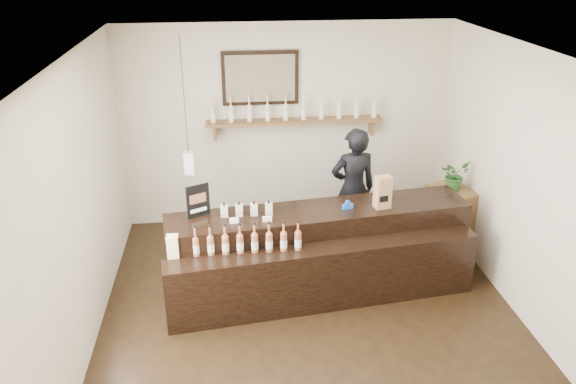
% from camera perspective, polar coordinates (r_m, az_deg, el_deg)
% --- Properties ---
extents(ground, '(5.00, 5.00, 0.00)m').
position_cam_1_polar(ground, '(6.23, 2.40, -12.75)').
color(ground, black).
rests_on(ground, ground).
extents(room_shell, '(5.00, 5.00, 5.00)m').
position_cam_1_polar(room_shell, '(5.38, 2.71, 1.91)').
color(room_shell, beige).
rests_on(room_shell, ground).
extents(back_wall_decor, '(2.66, 0.96, 1.69)m').
position_cam_1_polar(back_wall_decor, '(7.58, -1.28, 9.02)').
color(back_wall_decor, brown).
rests_on(back_wall_decor, ground).
extents(counter, '(3.51, 1.34, 1.13)m').
position_cam_1_polar(counter, '(6.47, 3.26, -6.38)').
color(counter, black).
rests_on(counter, ground).
extents(promo_sign, '(0.25, 0.14, 0.37)m').
position_cam_1_polar(promo_sign, '(6.18, -9.13, -0.89)').
color(promo_sign, black).
rests_on(promo_sign, counter).
extents(paper_bag, '(0.20, 0.16, 0.38)m').
position_cam_1_polar(paper_bag, '(6.39, 9.60, -0.02)').
color(paper_bag, '#A17E4D').
rests_on(paper_bag, counter).
extents(tape_dispenser, '(0.13, 0.08, 0.10)m').
position_cam_1_polar(tape_dispenser, '(6.37, 6.09, -1.38)').
color(tape_dispenser, blue).
rests_on(tape_dispenser, counter).
extents(side_cabinet, '(0.58, 0.69, 0.86)m').
position_cam_1_polar(side_cabinet, '(7.60, 16.02, -2.68)').
color(side_cabinet, brown).
rests_on(side_cabinet, ground).
extents(potted_plant, '(0.46, 0.44, 0.39)m').
position_cam_1_polar(potted_plant, '(7.35, 16.57, 1.69)').
color(potted_plant, '#2E6026').
rests_on(potted_plant, side_cabinet).
extents(shopkeeper, '(0.72, 0.52, 1.85)m').
position_cam_1_polar(shopkeeper, '(7.23, 6.64, 1.07)').
color(shopkeeper, black).
rests_on(shopkeeper, ground).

